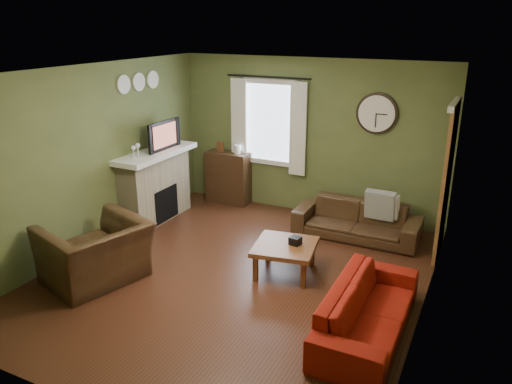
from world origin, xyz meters
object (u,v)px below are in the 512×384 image
at_px(sofa_red, 368,310).
at_px(coffee_table, 285,259).
at_px(bookshelf, 228,177).
at_px(sofa_brown, 357,220).
at_px(armchair, 96,253).

xyz_separation_m(sofa_red, coffee_table, (-1.30, 0.84, -0.07)).
relative_size(bookshelf, sofa_red, 0.49).
height_order(sofa_brown, sofa_red, sofa_red).
xyz_separation_m(sofa_brown, sofa_red, (0.77, -2.39, 0.00)).
xyz_separation_m(sofa_brown, armchair, (-2.59, -2.78, 0.11)).
bearing_deg(sofa_red, sofa_brown, 17.95).
bearing_deg(sofa_red, bookshelf, 48.64).
xyz_separation_m(bookshelf, armchair, (-0.08, -3.28, -0.08)).
height_order(bookshelf, sofa_brown, bookshelf).
relative_size(bookshelf, sofa_brown, 0.50).
distance_m(armchair, coffee_table, 2.41).
bearing_deg(coffee_table, armchair, -149.27).
bearing_deg(sofa_brown, coffee_table, -108.76).
height_order(sofa_red, armchair, armchair).
bearing_deg(armchair, coffee_table, 137.38).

